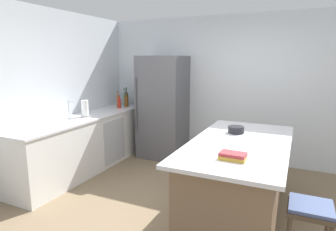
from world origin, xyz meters
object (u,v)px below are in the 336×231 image
(gin_bottle, at_px, (124,99))
(mixing_bowl, at_px, (236,130))
(refrigerator, at_px, (163,107))
(sink_faucet, at_px, (70,109))
(paper_towel_roll, at_px, (85,109))
(bar_stool, at_px, (310,218))
(hot_sauce_bottle, at_px, (120,103))
(cookbook_stack, at_px, (233,156))
(kitchen_island, at_px, (238,179))
(vinegar_bottle, at_px, (118,101))
(whiskey_bottle, at_px, (126,101))
(wine_bottle, at_px, (126,99))

(gin_bottle, height_order, mixing_bowl, gin_bottle)
(refrigerator, distance_m, sink_faucet, 1.71)
(paper_towel_roll, xyz_separation_m, gin_bottle, (-0.11, 1.32, -0.00))
(refrigerator, xyz_separation_m, sink_faucet, (-0.92, -1.43, 0.12))
(sink_faucet, relative_size, mixing_bowl, 1.49)
(bar_stool, relative_size, mixing_bowl, 3.26)
(gin_bottle, height_order, hot_sauce_bottle, gin_bottle)
(refrigerator, xyz_separation_m, cookbook_stack, (1.79, -2.22, 0.00))
(kitchen_island, height_order, cookbook_stack, cookbook_stack)
(refrigerator, distance_m, vinegar_bottle, 0.93)
(mixing_bowl, bearing_deg, cookbook_stack, -79.95)
(kitchen_island, relative_size, gin_bottle, 6.24)
(kitchen_island, relative_size, refrigerator, 1.11)
(vinegar_bottle, xyz_separation_m, mixing_bowl, (2.53, -1.08, -0.08))
(mixing_bowl, bearing_deg, vinegar_bottle, 156.80)
(cookbook_stack, distance_m, mixing_bowl, 1.01)
(paper_towel_roll, relative_size, gin_bottle, 0.93)
(vinegar_bottle, bearing_deg, cookbook_stack, -37.53)
(paper_towel_roll, height_order, hot_sauce_bottle, paper_towel_roll)
(whiskey_bottle, bearing_deg, bar_stool, -34.88)
(bar_stool, xyz_separation_m, paper_towel_roll, (-3.32, 1.13, 0.51))
(wine_bottle, distance_m, hot_sauce_bottle, 0.30)
(whiskey_bottle, height_order, cookbook_stack, whiskey_bottle)
(whiskey_bottle, distance_m, vinegar_bottle, 0.16)
(vinegar_bottle, bearing_deg, sink_faucet, -90.54)
(paper_towel_roll, xyz_separation_m, whiskey_bottle, (0.06, 1.14, -0.02))
(kitchen_island, xyz_separation_m, vinegar_bottle, (-2.65, 1.46, 0.57))
(kitchen_island, height_order, refrigerator, refrigerator)
(vinegar_bottle, height_order, hot_sauce_bottle, vinegar_bottle)
(whiskey_bottle, height_order, hot_sauce_bottle, whiskey_bottle)
(whiskey_bottle, bearing_deg, refrigerator, 2.38)
(bar_stool, distance_m, vinegar_bottle, 4.05)
(whiskey_bottle, bearing_deg, cookbook_stack, -40.24)
(gin_bottle, distance_m, whiskey_bottle, 0.25)
(wine_bottle, relative_size, vinegar_bottle, 1.18)
(sink_faucet, distance_m, wine_bottle, 1.49)
(whiskey_bottle, xyz_separation_m, cookbook_stack, (2.58, -2.18, -0.08))
(paper_towel_roll, bearing_deg, sink_faucet, -106.57)
(whiskey_bottle, bearing_deg, paper_towel_roll, -92.94)
(cookbook_stack, bearing_deg, vinegar_bottle, 142.47)
(gin_bottle, relative_size, vinegar_bottle, 1.07)
(paper_towel_roll, bearing_deg, cookbook_stack, -21.62)
(kitchen_island, bearing_deg, hot_sauce_bottle, 151.87)
(gin_bottle, bearing_deg, mixing_bowl, -28.07)
(paper_towel_roll, distance_m, gin_bottle, 1.32)
(kitchen_island, height_order, sink_faucet, sink_faucet)
(hot_sauce_bottle, relative_size, mixing_bowl, 1.21)
(kitchen_island, distance_m, sink_faucet, 2.74)
(wine_bottle, height_order, vinegar_bottle, wine_bottle)
(refrigerator, height_order, paper_towel_roll, refrigerator)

